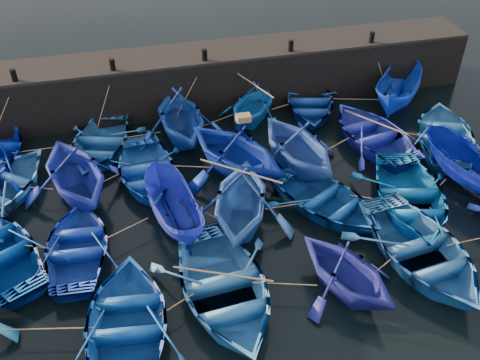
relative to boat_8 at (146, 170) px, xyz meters
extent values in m
plane|color=black|center=(3.34, -4.97, -0.48)|extent=(120.00, 120.00, 0.00)
cube|color=black|center=(3.34, 5.53, 0.77)|extent=(26.00, 2.50, 2.50)
cube|color=black|center=(3.34, 5.53, 2.08)|extent=(26.00, 2.50, 0.12)
cylinder|color=black|center=(-4.66, 4.63, 2.39)|extent=(0.24, 0.24, 0.50)
cylinder|color=black|center=(-0.66, 4.63, 2.39)|extent=(0.24, 0.24, 0.50)
cylinder|color=black|center=(3.34, 4.63, 2.39)|extent=(0.24, 0.24, 0.50)
cylinder|color=black|center=(7.34, 4.63, 2.39)|extent=(0.24, 0.24, 0.50)
cylinder|color=black|center=(11.34, 4.63, 2.39)|extent=(0.24, 0.24, 0.50)
imported|color=#205C98|center=(-1.69, 2.41, 0.01)|extent=(4.68, 5.55, 0.98)
imported|color=#16419C|center=(1.79, 2.51, 0.73)|extent=(4.21, 4.81, 2.41)
imported|color=blue|center=(5.17, 3.17, 0.48)|extent=(4.78, 4.85, 1.93)
imported|color=navy|center=(8.02, 3.48, 0.00)|extent=(4.44, 5.36, 0.96)
imported|color=blue|center=(12.15, 2.80, 0.44)|extent=(4.42, 4.79, 1.84)
imported|color=#1D2D9F|center=(-2.56, -0.43, 0.74)|extent=(5.16, 5.59, 2.44)
imported|color=blue|center=(0.00, 0.00, 0.00)|extent=(3.42, 4.71, 0.96)
imported|color=navy|center=(3.48, -0.55, 0.77)|extent=(6.02, 6.21, 2.50)
imported|color=#25499D|center=(5.94, -0.72, 0.71)|extent=(4.94, 5.39, 2.39)
imported|color=#1E2A99|center=(9.72, 0.24, 0.04)|extent=(4.49, 5.63, 1.05)
imported|color=#2F75B6|center=(12.65, -0.61, 0.05)|extent=(5.50, 6.19, 1.06)
imported|color=#1636A9|center=(-2.61, -3.58, -0.03)|extent=(3.46, 4.61, 0.91)
imported|color=#1926A7|center=(0.66, -2.89, 0.29)|extent=(2.18, 4.21, 1.55)
imported|color=#2A58AA|center=(2.93, -3.43, 0.70)|extent=(5.17, 5.55, 2.37)
imported|color=#0F468B|center=(6.15, -3.43, 0.00)|extent=(5.22, 5.72, 0.97)
imported|color=#085BA2|center=(9.14, -4.05, 0.06)|extent=(4.87, 5.96, 1.08)
imported|color=#000B76|center=(11.85, -3.45, 0.38)|extent=(2.92, 4.75, 1.72)
imported|color=#0F4791|center=(-1.27, -7.11, 0.03)|extent=(4.15, 5.38, 1.03)
imported|color=#3173C7|center=(1.60, -6.59, 0.08)|extent=(4.30, 5.74, 1.13)
imported|color=navy|center=(5.27, -7.18, 0.48)|extent=(4.38, 4.63, 1.93)
imported|color=#2A66AD|center=(8.16, -6.62, 0.08)|extent=(4.48, 5.84, 1.12)
cube|color=olive|center=(3.78, -0.55, 2.14)|extent=(0.53, 0.38, 0.24)
cylinder|color=tan|center=(-3.86, 2.41, 0.07)|extent=(2.55, 0.04, 0.04)
cylinder|color=tan|center=(0.05, 2.46, 0.07)|extent=(1.68, 0.14, 0.04)
cylinder|color=tan|center=(3.48, 2.84, 0.07)|extent=(1.59, 0.69, 0.04)
cylinder|color=tan|center=(6.59, 3.32, 0.07)|extent=(1.06, 0.34, 0.04)
cylinder|color=tan|center=(10.09, 3.14, 0.07)|extent=(2.34, 0.71, 0.04)
cylinder|color=tan|center=(-4.06, -0.19, 0.07)|extent=(1.22, 0.50, 0.04)
cylinder|color=tan|center=(-1.28, -0.21, 0.07)|extent=(0.78, 0.46, 0.04)
cylinder|color=tan|center=(1.74, -0.28, 0.07)|extent=(1.69, 0.59, 0.04)
cylinder|color=tan|center=(4.71, -0.64, 0.07)|extent=(0.68, 0.20, 0.04)
cylinder|color=tan|center=(7.83, -0.24, 0.07)|extent=(1.99, 1.00, 0.04)
cylinder|color=tan|center=(11.18, -0.18, 0.07)|extent=(1.15, 0.88, 0.04)
cylinder|color=tan|center=(-3.90, -3.41, 0.07)|extent=(0.79, 0.38, 0.04)
cylinder|color=tan|center=(-0.98, -3.23, 0.07)|extent=(1.49, 0.72, 0.04)
cylinder|color=tan|center=(1.80, -3.16, 0.07)|extent=(0.50, 0.56, 0.04)
cylinder|color=tan|center=(4.54, -3.43, 0.07)|extent=(1.41, 0.04, 0.04)
cylinder|color=tan|center=(7.64, -3.74, 0.07)|extent=(1.21, 0.65, 0.04)
cylinder|color=tan|center=(10.49, -3.75, 0.07)|extent=(0.93, 0.63, 0.04)
cylinder|color=tan|center=(-3.62, -6.79, 0.07)|extent=(2.90, 0.68, 0.04)
cylinder|color=tan|center=(0.17, -6.85, 0.07)|extent=(1.09, 0.56, 0.04)
cylinder|color=tan|center=(3.44, -6.88, 0.07)|extent=(1.88, 0.63, 0.04)
cylinder|color=tan|center=(6.72, -6.90, 0.07)|extent=(1.10, 0.59, 0.04)
cylinder|color=tan|center=(10.26, -6.59, 0.07)|extent=(2.40, 0.11, 0.04)
cylinder|color=tan|center=(-5.35, 4.07, 1.10)|extent=(1.41, 0.97, 2.09)
cylinder|color=tan|center=(-1.17, 4.07, 1.10)|extent=(1.07, 0.96, 2.09)
cylinder|color=tan|center=(2.56, 4.12, 1.10)|extent=(1.59, 0.86, 2.09)
cylinder|color=tan|center=(4.25, 4.45, 1.10)|extent=(1.86, 0.20, 2.09)
cylinder|color=tan|center=(7.68, 4.60, 1.10)|extent=(0.73, 0.19, 2.08)
cylinder|color=tan|center=(11.75, 4.27, 1.10)|extent=(0.86, 0.58, 2.09)
cylinder|color=#99724C|center=(5.17, 3.17, 1.48)|extent=(1.08, 2.84, 0.06)
cylinder|color=#99724C|center=(9.72, 0.24, 0.60)|extent=(1.77, 2.49, 0.06)
cylinder|color=#99724C|center=(2.93, -3.43, 1.91)|extent=(2.34, 1.97, 0.06)
cylinder|color=#99724C|center=(1.60, -6.59, 0.68)|extent=(2.74, 1.32, 0.06)
camera|label=1|loc=(-0.52, -17.05, 12.43)|focal=40.00mm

